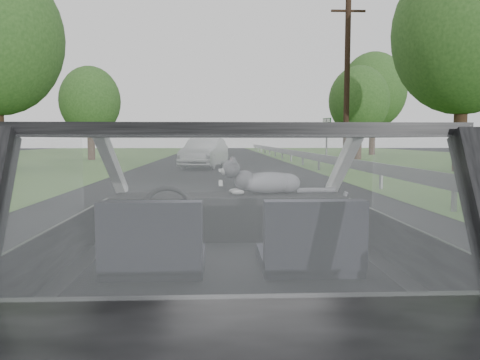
{
  "coord_description": "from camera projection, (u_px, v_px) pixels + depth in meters",
  "views": [
    {
      "loc": [
        -0.07,
        -2.63,
        1.39
      ],
      "look_at": [
        0.08,
        0.57,
        1.11
      ],
      "focal_mm": 35.0,
      "sensor_mm": 36.0,
      "label": 1
    }
  ],
  "objects": [
    {
      "name": "guardrail",
      "position": [
        377.0,
        168.0,
        12.85
      ],
      "size": [
        0.05,
        90.0,
        0.32
      ],
      "primitive_type": "cube",
      "color": "gray",
      "rests_on": "ground"
    },
    {
      "name": "subject_car",
      "position": [
        231.0,
        255.0,
        2.68
      ],
      "size": [
        1.8,
        4.0,
        1.45
      ],
      "primitive_type": "cube",
      "color": "black",
      "rests_on": "ground"
    },
    {
      "name": "dashboard",
      "position": [
        229.0,
        216.0,
        3.29
      ],
      "size": [
        1.58,
        0.45,
        0.3
      ],
      "primitive_type": "cube",
      "color": "black",
      "rests_on": "subject_car"
    },
    {
      "name": "passenger_seat",
      "position": [
        310.0,
        238.0,
        2.4
      ],
      "size": [
        0.5,
        0.72,
        0.42
      ],
      "primitive_type": "cube",
      "color": "black",
      "rests_on": "subject_car"
    },
    {
      "name": "steering_wheel",
      "position": [
        167.0,
        213.0,
        2.97
      ],
      "size": [
        0.36,
        0.36,
        0.04
      ],
      "primitive_type": "torus",
      "color": "black",
      "rests_on": "dashboard"
    },
    {
      "name": "driver_seat",
      "position": [
        154.0,
        240.0,
        2.36
      ],
      "size": [
        0.5,
        0.72,
        0.42
      ],
      "primitive_type": "cube",
      "color": "black",
      "rests_on": "subject_car"
    },
    {
      "name": "other_car",
      "position": [
        205.0,
        153.0,
        22.52
      ],
      "size": [
        2.57,
        4.59,
        1.43
      ],
      "primitive_type": "imported",
      "rotation": [
        0.0,
        0.0,
        -0.21
      ],
      "color": "#ADAEB0",
      "rests_on": "ground"
    },
    {
      "name": "utility_pole",
      "position": [
        347.0,
        81.0,
        23.2
      ],
      "size": [
        0.36,
        0.36,
        8.5
      ],
      "primitive_type": "cylinder",
      "rotation": [
        0.0,
        0.0,
        0.37
      ],
      "color": "#332016",
      "rests_on": "ground"
    },
    {
      "name": "tree_2",
      "position": [
        359.0,
        114.0,
        31.55
      ],
      "size": [
        5.05,
        5.05,
        6.12
      ],
      "primitive_type": null,
      "rotation": [
        0.0,
        0.0,
        0.3
      ],
      "color": "#204319",
      "rests_on": "ground"
    },
    {
      "name": "tree_3",
      "position": [
        373.0,
        105.0,
        40.71
      ],
      "size": [
        6.77,
        6.77,
        8.65
      ],
      "primitive_type": null,
      "rotation": [
        0.0,
        0.0,
        0.21
      ],
      "color": "#204319",
      "rests_on": "ground"
    },
    {
      "name": "tree_6",
      "position": [
        90.0,
        115.0,
        30.89
      ],
      "size": [
        4.75,
        4.75,
        5.99
      ],
      "primitive_type": null,
      "rotation": [
        0.0,
        0.0,
        0.23
      ],
      "color": "#204319",
      "rests_on": "ground"
    },
    {
      "name": "tree_1",
      "position": [
        463.0,
        66.0,
        19.6
      ],
      "size": [
        6.96,
        6.96,
        8.91
      ],
      "primitive_type": null,
      "rotation": [
        0.0,
        0.0,
        -0.21
      ],
      "color": "#204319",
      "rests_on": "ground"
    },
    {
      "name": "highway_sign",
      "position": [
        327.0,
        139.0,
        30.14
      ],
      "size": [
        0.36,
        1.09,
        2.73
      ],
      "primitive_type": "cube",
      "rotation": [
        0.0,
        0.0,
        0.23
      ],
      "color": "#0B5517",
      "rests_on": "ground"
    },
    {
      "name": "cat",
      "position": [
        269.0,
        181.0,
        3.31
      ],
      "size": [
        0.62,
        0.29,
        0.27
      ],
      "primitive_type": "ellipsoid",
      "rotation": [
        0.0,
        0.0,
        0.18
      ],
      "color": "slate",
      "rests_on": "dashboard"
    }
  ]
}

